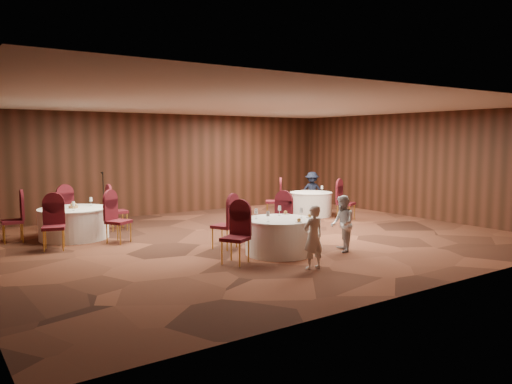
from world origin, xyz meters
TOP-DOWN VIEW (x-y plane):
  - ground at (0.00, 0.00)m, footprint 12.00×12.00m
  - room_shell at (0.00, 0.00)m, footprint 12.00×12.00m
  - table_main at (-0.49, -1.66)m, footprint 1.44×1.44m
  - table_left at (-3.59, 2.45)m, footprint 1.64×1.64m
  - table_right at (3.52, 2.00)m, footprint 1.32×1.32m
  - chairs_main at (-0.80, -1.06)m, footprint 2.81×2.01m
  - chairs_left at (-3.58, 2.47)m, footprint 3.10×3.10m
  - chairs_right at (3.08, 1.57)m, footprint 2.21×2.31m
  - tabletop_main at (-0.31, -1.69)m, footprint 1.16×1.14m
  - tabletop_left at (-3.60, 2.45)m, footprint 0.92×0.86m
  - tabletop_right at (3.75, 1.75)m, footprint 0.08×0.08m
  - mic_stand at (-2.31, 4.22)m, footprint 0.24×0.24m
  - woman_a at (-0.70, -2.99)m, footprint 0.44×0.30m
  - woman_b at (0.75, -2.25)m, footprint 0.70×0.74m
  - man_c at (4.34, 2.90)m, footprint 0.93×0.94m

SIDE VIEW (x-z plane):
  - ground at x=0.00m, z-range 0.00..0.00m
  - table_main at x=-0.49m, z-range 0.01..0.75m
  - table_left at x=-3.59m, z-range 0.01..0.75m
  - table_right at x=3.52m, z-range 0.01..0.75m
  - mic_stand at x=-2.31m, z-range -0.32..1.16m
  - chairs_main at x=-0.80m, z-range 0.00..1.00m
  - chairs_left at x=-3.58m, z-range 0.00..1.00m
  - chairs_right at x=3.08m, z-range 0.00..1.00m
  - woman_a at x=-0.70m, z-range 0.00..1.19m
  - woman_b at x=0.75m, z-range 0.00..1.21m
  - man_c at x=4.34m, z-range 0.00..1.30m
  - tabletop_left at x=-3.60m, z-range 0.71..0.93m
  - tabletop_main at x=-0.31m, z-range 0.73..0.94m
  - tabletop_right at x=3.75m, z-range 0.79..1.01m
  - room_shell at x=0.00m, z-range -4.04..7.96m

